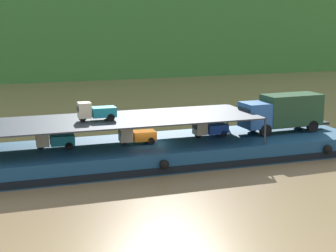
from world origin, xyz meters
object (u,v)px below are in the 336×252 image
(covered_lorry, at_px, (283,112))
(mini_truck_lower_fore, at_px, (210,128))
(mini_truck_lower_mid, at_px, (137,135))
(mini_truck_lower_aft, at_px, (54,140))
(mini_truck_upper_mid, at_px, (96,111))
(cargo_barge, at_px, (148,153))

(covered_lorry, height_order, mini_truck_lower_fore, covered_lorry)
(covered_lorry, relative_size, mini_truck_lower_mid, 2.85)
(mini_truck_lower_aft, distance_m, mini_truck_lower_mid, 6.03)
(covered_lorry, height_order, mini_truck_lower_mid, covered_lorry)
(mini_truck_lower_aft, relative_size, mini_truck_lower_mid, 1.01)
(mini_truck_upper_mid, bearing_deg, mini_truck_lower_fore, 3.58)
(cargo_barge, relative_size, covered_lorry, 4.21)
(mini_truck_lower_fore, bearing_deg, mini_truck_lower_aft, 179.60)
(mini_truck_lower_mid, xyz_separation_m, mini_truck_upper_mid, (-3.04, -0.10, 2.00))
(mini_truck_lower_mid, bearing_deg, mini_truck_lower_aft, 174.66)
(covered_lorry, xyz_separation_m, mini_truck_upper_mid, (-15.57, -0.28, 1.00))
(covered_lorry, relative_size, mini_truck_lower_fore, 2.84)
(covered_lorry, relative_size, mini_truck_lower_aft, 2.84)
(cargo_barge, distance_m, mini_truck_lower_aft, 7.04)
(mini_truck_lower_aft, height_order, mini_truck_lower_fore, same)
(cargo_barge, xyz_separation_m, mini_truck_lower_aft, (-6.87, 0.49, 1.44))
(mini_truck_lower_mid, bearing_deg, covered_lorry, 0.85)
(mini_truck_upper_mid, bearing_deg, covered_lorry, 1.05)
(cargo_barge, xyz_separation_m, mini_truck_upper_mid, (-3.91, -0.17, 3.44))
(cargo_barge, bearing_deg, mini_truck_lower_aft, 175.91)
(covered_lorry, bearing_deg, mini_truck_lower_fore, 177.41)
(cargo_barge, bearing_deg, covered_lorry, 0.57)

